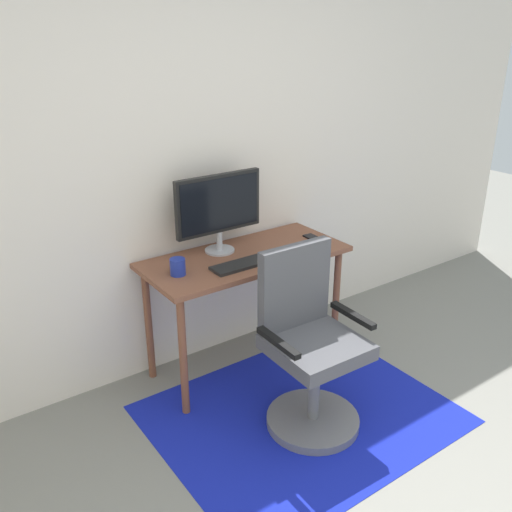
{
  "coord_description": "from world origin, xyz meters",
  "views": [
    {
      "loc": [
        -1.65,
        -0.7,
        2.04
      ],
      "look_at": [
        -0.02,
        1.6,
        0.86
      ],
      "focal_mm": 39.22,
      "sensor_mm": 36.0,
      "label": 1
    }
  ],
  "objects_px": {
    "desk": "(246,269)",
    "computer_mouse": "(288,249)",
    "office_chair": "(309,354)",
    "coffee_cup": "(178,267)",
    "keyboard": "(246,263)",
    "cell_phone": "(313,238)",
    "monitor": "(219,207)"
  },
  "relations": [
    {
      "from": "computer_mouse",
      "to": "office_chair",
      "type": "relative_size",
      "value": 0.1
    },
    {
      "from": "desk",
      "to": "computer_mouse",
      "type": "distance_m",
      "value": 0.28
    },
    {
      "from": "coffee_cup",
      "to": "keyboard",
      "type": "bearing_deg",
      "value": -15.14
    },
    {
      "from": "monitor",
      "to": "keyboard",
      "type": "height_order",
      "value": "monitor"
    },
    {
      "from": "keyboard",
      "to": "computer_mouse",
      "type": "xyz_separation_m",
      "value": [
        0.32,
        0.01,
        0.01
      ]
    },
    {
      "from": "cell_phone",
      "to": "computer_mouse",
      "type": "bearing_deg",
      "value": -160.39
    },
    {
      "from": "coffee_cup",
      "to": "cell_phone",
      "type": "distance_m",
      "value": 0.97
    },
    {
      "from": "desk",
      "to": "office_chair",
      "type": "height_order",
      "value": "office_chair"
    },
    {
      "from": "computer_mouse",
      "to": "office_chair",
      "type": "distance_m",
      "value": 0.7
    },
    {
      "from": "cell_phone",
      "to": "office_chair",
      "type": "bearing_deg",
      "value": -128.6
    },
    {
      "from": "desk",
      "to": "keyboard",
      "type": "bearing_deg",
      "value": -123.38
    },
    {
      "from": "coffee_cup",
      "to": "desk",
      "type": "bearing_deg",
      "value": 2.92
    },
    {
      "from": "coffee_cup",
      "to": "monitor",
      "type": "bearing_deg",
      "value": 23.22
    },
    {
      "from": "computer_mouse",
      "to": "coffee_cup",
      "type": "xyz_separation_m",
      "value": [
        -0.7,
        0.09,
        0.03
      ]
    },
    {
      "from": "desk",
      "to": "keyboard",
      "type": "relative_size",
      "value": 2.89
    },
    {
      "from": "desk",
      "to": "coffee_cup",
      "type": "relative_size",
      "value": 13.2
    },
    {
      "from": "desk",
      "to": "coffee_cup",
      "type": "height_order",
      "value": "coffee_cup"
    },
    {
      "from": "monitor",
      "to": "computer_mouse",
      "type": "relative_size",
      "value": 5.39
    },
    {
      "from": "desk",
      "to": "computer_mouse",
      "type": "height_order",
      "value": "computer_mouse"
    },
    {
      "from": "cell_phone",
      "to": "office_chair",
      "type": "xyz_separation_m",
      "value": [
        -0.55,
        -0.62,
        -0.34
      ]
    },
    {
      "from": "coffee_cup",
      "to": "cell_phone",
      "type": "height_order",
      "value": "coffee_cup"
    },
    {
      "from": "desk",
      "to": "monitor",
      "type": "relative_size",
      "value": 2.21
    },
    {
      "from": "cell_phone",
      "to": "keyboard",
      "type": "bearing_deg",
      "value": -168.08
    },
    {
      "from": "office_chair",
      "to": "computer_mouse",
      "type": "bearing_deg",
      "value": 64.35
    },
    {
      "from": "desk",
      "to": "office_chair",
      "type": "distance_m",
      "value": 0.7
    },
    {
      "from": "cell_phone",
      "to": "office_chair",
      "type": "distance_m",
      "value": 0.9
    },
    {
      "from": "computer_mouse",
      "to": "cell_phone",
      "type": "relative_size",
      "value": 0.74
    },
    {
      "from": "keyboard",
      "to": "coffee_cup",
      "type": "distance_m",
      "value": 0.4
    },
    {
      "from": "cell_phone",
      "to": "monitor",
      "type": "bearing_deg",
      "value": 167.34
    },
    {
      "from": "computer_mouse",
      "to": "keyboard",
      "type": "bearing_deg",
      "value": -177.77
    },
    {
      "from": "desk",
      "to": "computer_mouse",
      "type": "xyz_separation_m",
      "value": [
        0.23,
        -0.11,
        0.11
      ]
    },
    {
      "from": "coffee_cup",
      "to": "computer_mouse",
      "type": "bearing_deg",
      "value": -7.41
    }
  ]
}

